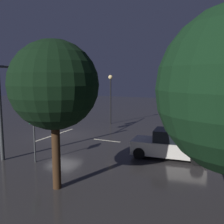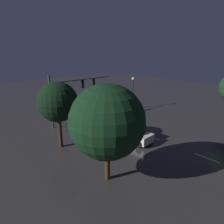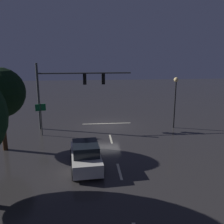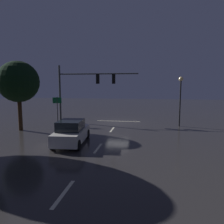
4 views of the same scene
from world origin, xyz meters
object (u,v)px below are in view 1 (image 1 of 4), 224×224
(car_approaching, at_px, (170,145))
(street_lamp_left_kerb, at_px, (111,90))
(tree_right_far, at_px, (54,85))
(traffic_signal_assembly, at_px, (35,85))
(route_sign, at_px, (34,126))

(car_approaching, bearing_deg, street_lamp_left_kerb, -137.54)
(tree_right_far, bearing_deg, traffic_signal_assembly, -132.30)
(traffic_signal_assembly, bearing_deg, tree_right_far, 47.70)
(car_approaching, distance_m, tree_right_far, 7.98)
(car_approaching, xyz_separation_m, route_sign, (3.92, -6.73, 1.30))
(street_lamp_left_kerb, distance_m, tree_right_far, 15.35)
(route_sign, relative_size, tree_right_far, 0.46)
(street_lamp_left_kerb, relative_size, tree_right_far, 0.79)
(car_approaching, height_order, tree_right_far, tree_right_far)
(car_approaching, xyz_separation_m, street_lamp_left_kerb, (-8.56, -7.83, 2.68))
(street_lamp_left_kerb, xyz_separation_m, route_sign, (12.48, 1.10, -1.38))
(traffic_signal_assembly, bearing_deg, street_lamp_left_kerb, 174.99)
(traffic_signal_assembly, relative_size, car_approaching, 1.98)
(traffic_signal_assembly, xyz_separation_m, tree_right_far, (4.68, 5.15, 0.17))
(traffic_signal_assembly, height_order, car_approaching, traffic_signal_assembly)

